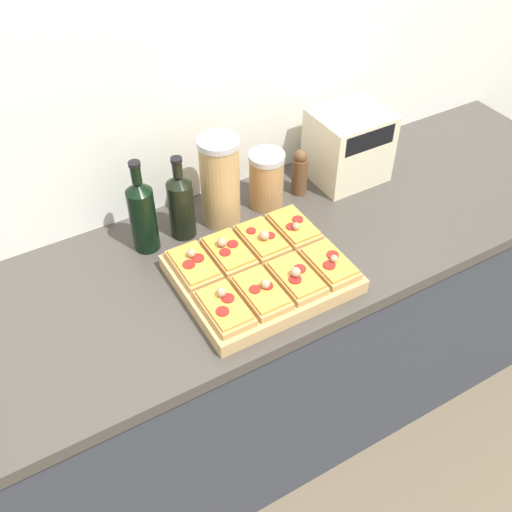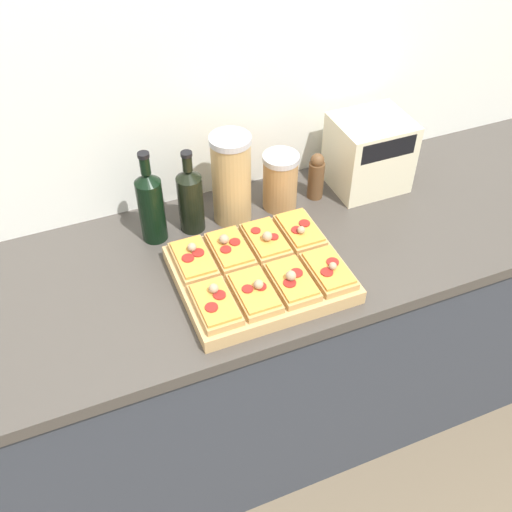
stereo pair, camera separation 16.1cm
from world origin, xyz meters
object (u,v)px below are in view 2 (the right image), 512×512
Objects in this scene: wine_bottle at (190,198)px; grain_jar_short at (280,181)px; pepper_mill at (316,176)px; olive_oil_bottle at (151,205)px; toaster_oven at (369,153)px; grain_jar_tall at (231,179)px; cutting_board at (260,274)px.

grain_jar_short is at bearing 0.00° from wine_bottle.
wine_bottle is 0.28m from grain_jar_short.
grain_jar_short is 0.12m from pepper_mill.
wine_bottle is at bearing -0.00° from olive_oil_bottle.
wine_bottle is 1.68× the size of pepper_mill.
pepper_mill is at bearing -0.00° from olive_oil_bottle.
grain_jar_short is at bearing 179.84° from toaster_oven.
toaster_oven is at bearing -0.07° from olive_oil_bottle.
grain_jar_tall is at bearing -180.00° from pepper_mill.
wine_bottle reaches higher than toaster_oven.
grain_jar_tall reaches higher than pepper_mill.
wine_bottle is 0.59m from toaster_oven.
cutting_board is 2.41× the size of grain_jar_short.
pepper_mill is 0.62× the size of toaster_oven.
toaster_oven is (0.59, -0.00, 0.01)m from wine_bottle.
wine_bottle is at bearing 180.00° from grain_jar_short.
grain_jar_tall is 1.12× the size of toaster_oven.
olive_oil_bottle is at bearing 127.61° from cutting_board.
olive_oil_bottle reaches higher than toaster_oven.
wine_bottle is 1.05× the size of toaster_oven.
pepper_mill is (0.31, 0.28, 0.06)m from cutting_board.
olive_oil_bottle is 1.85× the size of pepper_mill.
pepper_mill is at bearing 0.00° from grain_jar_short.
wine_bottle is 0.13m from grain_jar_tall.
grain_jar_tall is 0.16m from grain_jar_short.
grain_jar_short is at bearing 57.02° from cutting_board.
wine_bottle is at bearing -180.00° from grain_jar_tall.
wine_bottle reaches higher than cutting_board.
toaster_oven is (0.18, -0.00, 0.04)m from pepper_mill.
grain_jar_short is at bearing -0.00° from grain_jar_tall.
grain_jar_tall is 1.80× the size of pepper_mill.
toaster_oven is at bearing -0.08° from wine_bottle.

